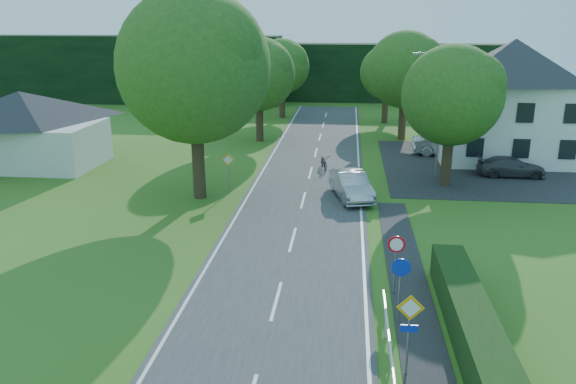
# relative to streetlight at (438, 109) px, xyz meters

# --- Properties ---
(road) EXTENTS (7.00, 80.00, 0.04)m
(road) POSITION_rel_streetlight_xyz_m (-8.06, -10.00, -4.44)
(road) COLOR #373739
(road) RESTS_ON ground
(parking_pad) EXTENTS (14.00, 16.00, 0.04)m
(parking_pad) POSITION_rel_streetlight_xyz_m (3.94, 3.00, -4.44)
(parking_pad) COLOR #242426
(parking_pad) RESTS_ON ground
(line_edge_left) EXTENTS (0.12, 80.00, 0.01)m
(line_edge_left) POSITION_rel_streetlight_xyz_m (-11.31, -10.00, -4.42)
(line_edge_left) COLOR white
(line_edge_left) RESTS_ON road
(line_edge_right) EXTENTS (0.12, 80.00, 0.01)m
(line_edge_right) POSITION_rel_streetlight_xyz_m (-4.81, -10.00, -4.42)
(line_edge_right) COLOR white
(line_edge_right) RESTS_ON road
(line_centre) EXTENTS (0.12, 80.00, 0.01)m
(line_centre) POSITION_rel_streetlight_xyz_m (-8.06, -10.00, -4.42)
(line_centre) COLOR white
(line_centre) RESTS_ON road
(tree_main) EXTENTS (9.40, 9.40, 11.64)m
(tree_main) POSITION_rel_streetlight_xyz_m (-14.06, -6.00, 1.36)
(tree_main) COLOR #275319
(tree_main) RESTS_ON ground
(tree_left_far) EXTENTS (7.00, 7.00, 8.58)m
(tree_left_far) POSITION_rel_streetlight_xyz_m (-13.06, 10.00, -0.17)
(tree_left_far) COLOR #275319
(tree_left_far) RESTS_ON ground
(tree_right_far) EXTENTS (7.40, 7.40, 9.09)m
(tree_right_far) POSITION_rel_streetlight_xyz_m (-1.06, 12.00, 0.08)
(tree_right_far) COLOR #275319
(tree_right_far) RESTS_ON ground
(tree_left_back) EXTENTS (6.60, 6.60, 8.07)m
(tree_left_back) POSITION_rel_streetlight_xyz_m (-12.56, 22.00, -0.43)
(tree_left_back) COLOR #275319
(tree_left_back) RESTS_ON ground
(tree_right_back) EXTENTS (6.20, 6.20, 7.56)m
(tree_right_back) POSITION_rel_streetlight_xyz_m (-2.06, 20.00, -0.68)
(tree_right_back) COLOR #275319
(tree_right_back) RESTS_ON ground
(tree_right_mid) EXTENTS (7.00, 7.00, 8.58)m
(tree_right_mid) POSITION_rel_streetlight_xyz_m (0.44, -2.00, -0.17)
(tree_right_mid) COLOR #275319
(tree_right_mid) RESTS_ON ground
(treeline_left) EXTENTS (44.00, 6.00, 8.00)m
(treeline_left) POSITION_rel_streetlight_xyz_m (-36.06, 32.00, -0.46)
(treeline_left) COLOR black
(treeline_left) RESTS_ON ground
(treeline_right) EXTENTS (30.00, 5.00, 7.00)m
(treeline_right) POSITION_rel_streetlight_xyz_m (-0.06, 36.00, -0.96)
(treeline_right) COLOR black
(treeline_right) RESTS_ON ground
(bungalow_left) EXTENTS (11.00, 6.50, 5.20)m
(bungalow_left) POSITION_rel_streetlight_xyz_m (-28.06, 0.00, -1.75)
(bungalow_left) COLOR silver
(bungalow_left) RESTS_ON ground
(house_white) EXTENTS (10.60, 8.40, 8.60)m
(house_white) POSITION_rel_streetlight_xyz_m (5.94, 6.00, -0.06)
(house_white) COLOR silver
(house_white) RESTS_ON ground
(streetlight) EXTENTS (2.03, 0.18, 8.00)m
(streetlight) POSITION_rel_streetlight_xyz_m (0.00, 0.00, 0.00)
(streetlight) COLOR gray
(streetlight) RESTS_ON ground
(sign_priority_right) EXTENTS (0.78, 0.09, 2.59)m
(sign_priority_right) POSITION_rel_streetlight_xyz_m (-3.76, -22.02, -2.67)
(sign_priority_right) COLOR gray
(sign_priority_right) RESTS_ON ground
(sign_roundabout) EXTENTS (0.64, 0.08, 2.37)m
(sign_roundabout) POSITION_rel_streetlight_xyz_m (-3.76, -19.02, -2.79)
(sign_roundabout) COLOR gray
(sign_roundabout) RESTS_ON ground
(sign_speed_limit) EXTENTS (0.64, 0.11, 2.37)m
(sign_speed_limit) POSITION_rel_streetlight_xyz_m (-3.76, -17.03, -2.70)
(sign_speed_limit) COLOR gray
(sign_speed_limit) RESTS_ON ground
(sign_priority_left) EXTENTS (0.78, 0.09, 2.44)m
(sign_priority_left) POSITION_rel_streetlight_xyz_m (-12.56, -5.02, -2.75)
(sign_priority_left) COLOR gray
(sign_priority_left) RESTS_ON ground
(moving_car) EXTENTS (2.78, 4.98, 1.55)m
(moving_car) POSITION_rel_streetlight_xyz_m (-5.36, -5.28, -3.65)
(moving_car) COLOR #A7A6AB
(moving_car) RESTS_ON road
(motorcycle) EXTENTS (1.06, 2.02, 1.01)m
(motorcycle) POSITION_rel_streetlight_xyz_m (-7.21, 1.11, -3.92)
(motorcycle) COLOR black
(motorcycle) RESTS_ON road
(parked_car_silver_a) EXTENTS (5.22, 1.95, 1.70)m
(parked_car_silver_a) POSITION_rel_streetlight_xyz_m (1.85, 6.24, -3.57)
(parked_car_silver_a) COLOR #ADACB1
(parked_car_silver_a) RESTS_ON parking_pad
(parked_car_grey) EXTENTS (4.33, 1.79, 1.25)m
(parked_car_grey) POSITION_rel_streetlight_xyz_m (5.04, 0.60, -3.80)
(parked_car_grey) COLOR #444448
(parked_car_grey) RESTS_ON parking_pad
(parked_car_silver_b) EXTENTS (5.28, 4.19, 1.33)m
(parked_car_silver_b) POSITION_rel_streetlight_xyz_m (9.94, 4.00, -3.76)
(parked_car_silver_b) COLOR #A5A4AB
(parked_car_silver_b) RESTS_ON parking_pad
(parasol) EXTENTS (2.42, 2.47, 2.17)m
(parasol) POSITION_rel_streetlight_xyz_m (0.66, 2.20, -3.34)
(parasol) COLOR red
(parasol) RESTS_ON parking_pad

